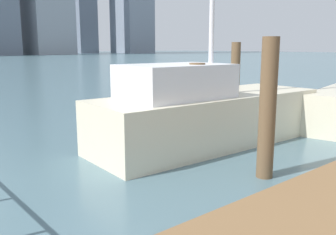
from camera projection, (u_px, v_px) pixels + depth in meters
The scene contains 5 objects.
dock_piling_0 at pixel (197, 108), 8.21m from camera, with size 0.35×0.35×1.99m, color brown.
dock_piling_1 at pixel (235, 80), 12.47m from camera, with size 0.31×0.31×2.48m, color brown.
dock_piling_2 at pixel (187, 102), 10.59m from camera, with size 0.26×0.26×1.56m, color brown.
dock_piling_3 at pixel (268, 109), 6.51m from camera, with size 0.30×0.30×2.51m, color brown.
moored_boat_4 at pixel (205, 113), 8.85m from camera, with size 6.07×2.22×6.45m.
Camera 1 is at (-3.30, 3.95, 2.34)m, focal length 39.57 mm.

